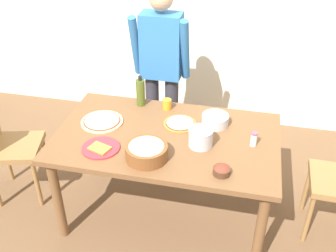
{
  "coord_description": "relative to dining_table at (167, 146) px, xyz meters",
  "views": [
    {
      "loc": [
        0.52,
        -2.27,
        2.37
      ],
      "look_at": [
        0.0,
        0.05,
        0.81
      ],
      "focal_mm": 42.14,
      "sensor_mm": 36.0,
      "label": 1
    }
  ],
  "objects": [
    {
      "name": "ground",
      "position": [
        0.0,
        0.0,
        -0.67
      ],
      "size": [
        8.0,
        8.0,
        0.0
      ],
      "primitive_type": "plane",
      "color": "brown"
    },
    {
      "name": "dining_table",
      "position": [
        0.0,
        0.0,
        0.0
      ],
      "size": [
        1.6,
        0.96,
        0.76
      ],
      "color": "brown",
      "rests_on": "ground"
    },
    {
      "name": "person_cook",
      "position": [
        -0.22,
        0.76,
        0.27
      ],
      "size": [
        0.49,
        0.25,
        1.62
      ],
      "color": "#2D2D38",
      "rests_on": "ground"
    },
    {
      "name": "chair_wooden_left",
      "position": [
        -1.32,
        -0.05,
        -0.13
      ],
      "size": [
        0.49,
        0.49,
        0.95
      ],
      "color": "olive",
      "rests_on": "ground"
    },
    {
      "name": "pizza_raw_on_board",
      "position": [
        -0.51,
        0.07,
        0.1
      ],
      "size": [
        0.32,
        0.32,
        0.02
      ],
      "color": "beige",
      "rests_on": "dining_table"
    },
    {
      "name": "pizza_cooked_on_tray",
      "position": [
        0.07,
        0.16,
        0.1
      ],
      "size": [
        0.25,
        0.25,
        0.02
      ],
      "color": "#C67A33",
      "rests_on": "dining_table"
    },
    {
      "name": "plate_with_slice",
      "position": [
        -0.4,
        -0.25,
        0.1
      ],
      "size": [
        0.26,
        0.26,
        0.02
      ],
      "color": "red",
      "rests_on": "dining_table"
    },
    {
      "name": "popcorn_bowl",
      "position": [
        -0.07,
        -0.28,
        0.15
      ],
      "size": [
        0.28,
        0.28,
        0.11
      ],
      "color": "brown",
      "rests_on": "dining_table"
    },
    {
      "name": "mixing_bowl_steel",
      "position": [
        0.32,
        0.22,
        0.13
      ],
      "size": [
        0.2,
        0.2,
        0.08
      ],
      "color": "#B7B7BC",
      "rests_on": "dining_table"
    },
    {
      "name": "small_sauce_bowl",
      "position": [
        0.43,
        -0.34,
        0.12
      ],
      "size": [
        0.11,
        0.11,
        0.06
      ],
      "color": "#4C2D1E",
      "rests_on": "dining_table"
    },
    {
      "name": "olive_oil_bottle",
      "position": [
        -0.3,
        0.39,
        0.2
      ],
      "size": [
        0.07,
        0.07,
        0.26
      ],
      "color": "#47561E",
      "rests_on": "dining_table"
    },
    {
      "name": "steel_pot",
      "position": [
        0.25,
        -0.06,
        0.16
      ],
      "size": [
        0.17,
        0.17,
        0.13
      ],
      "color": "#B7B7BC",
      "rests_on": "dining_table"
    },
    {
      "name": "cup_orange",
      "position": [
        -0.08,
        0.37,
        0.13
      ],
      "size": [
        0.07,
        0.07,
        0.08
      ],
      "primitive_type": "cylinder",
      "color": "orange",
      "rests_on": "dining_table"
    },
    {
      "name": "salt_shaker",
      "position": [
        0.61,
        0.02,
        0.14
      ],
      "size": [
        0.04,
        0.04,
        0.11
      ],
      "color": "white",
      "rests_on": "dining_table"
    }
  ]
}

